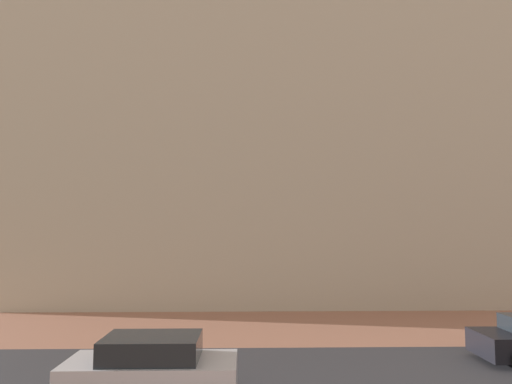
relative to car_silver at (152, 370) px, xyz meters
The scene contains 4 objects.
ground_plane 5.31m from the car_silver, 56.54° to the left, with size 120.00×120.00×0.00m, color #93604C.
street_asphalt_strip 3.34m from the car_silver, 27.10° to the left, with size 120.00×6.74×0.00m, color #2D2D33.
landmark_building 21.98m from the car_silver, 80.43° to the left, with size 27.91×15.85×33.62m.
car_silver is the anchor object (origin of this frame).
Camera 1 is at (-0.68, -5.46, 4.06)m, focal length 31.80 mm.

